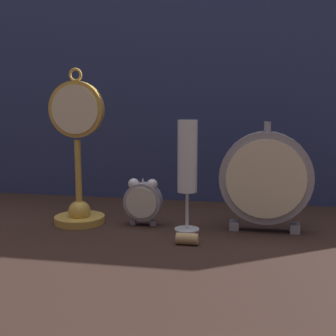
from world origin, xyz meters
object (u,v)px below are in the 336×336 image
mantel_clock_silver (266,178)px  champagne_flute (187,164)px  wine_cork (187,239)px  pocket_watch_on_stand (78,165)px  alarm_clock_twin_bell (143,200)px

mantel_clock_silver → champagne_flute: champagne_flute is taller
wine_cork → pocket_watch_on_stand: bearing=158.3°
alarm_clock_twin_bell → pocket_watch_on_stand: bearing=-175.1°
alarm_clock_twin_bell → mantel_clock_silver: mantel_clock_silver is taller
mantel_clock_silver → champagne_flute: 0.16m
alarm_clock_twin_bell → wine_cork: size_ratio=2.46×
pocket_watch_on_stand → wine_cork: size_ratio=8.09×
pocket_watch_on_stand → mantel_clock_silver: pocket_watch_on_stand is taller
pocket_watch_on_stand → mantel_clock_silver: bearing=2.3°
mantel_clock_silver → champagne_flute: size_ratio=0.99×
mantel_clock_silver → wine_cork: (-0.15, -0.12, -0.10)m
pocket_watch_on_stand → alarm_clock_twin_bell: size_ratio=3.29×
pocket_watch_on_stand → champagne_flute: pocket_watch_on_stand is taller
pocket_watch_on_stand → champagne_flute: 0.24m
mantel_clock_silver → wine_cork: bearing=-140.7°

